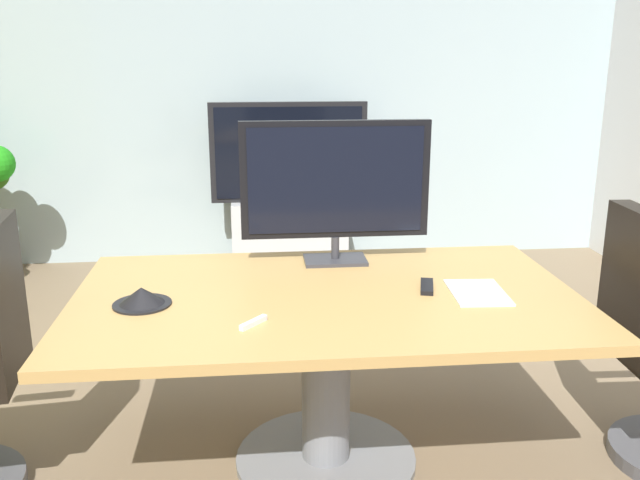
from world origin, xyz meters
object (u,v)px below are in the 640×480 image
(conference_phone, at_px, (142,297))
(conference_table, at_px, (326,337))
(tv_monitor, at_px, (335,184))
(remote_control, at_px, (427,286))
(wall_display_unit, at_px, (289,214))

(conference_phone, bearing_deg, conference_table, 4.67)
(conference_table, distance_m, tv_monitor, 0.70)
(conference_phone, bearing_deg, remote_control, 3.75)
(conference_table, relative_size, remote_control, 11.68)
(conference_table, relative_size, tv_monitor, 2.36)
(conference_table, distance_m, conference_phone, 0.74)
(conference_table, bearing_deg, wall_display_unit, 89.99)
(conference_table, bearing_deg, remote_control, 2.17)
(conference_table, bearing_deg, conference_phone, -175.33)
(wall_display_unit, relative_size, conference_phone, 5.95)
(wall_display_unit, xyz_separation_m, remote_control, (0.41, -2.68, 0.32))
(remote_control, bearing_deg, conference_table, -163.73)
(conference_table, relative_size, conference_phone, 9.02)
(conference_phone, distance_m, remote_control, 1.12)
(conference_table, bearing_deg, tv_monitor, 78.56)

